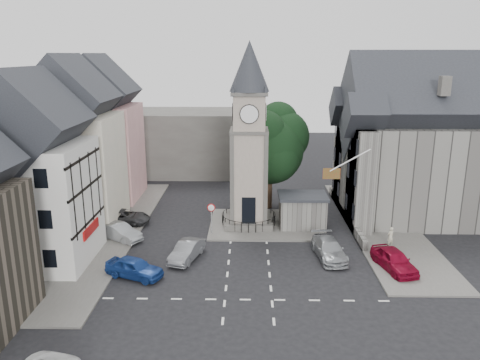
{
  "coord_description": "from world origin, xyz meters",
  "views": [
    {
      "loc": [
        -0.02,
        -32.24,
        15.16
      ],
      "look_at": [
        -0.73,
        5.0,
        5.07
      ],
      "focal_mm": 35.0,
      "sensor_mm": 36.0,
      "label": 1
    }
  ],
  "objects_px": {
    "car_west_blue": "(134,268)",
    "stone_shelter": "(302,211)",
    "car_east_red": "(394,260)",
    "clock_tower": "(249,137)",
    "pedestrian": "(390,237)"
  },
  "relations": [
    {
      "from": "clock_tower",
      "to": "pedestrian",
      "type": "xyz_separation_m",
      "value": [
        11.5,
        -4.68,
        -7.3
      ]
    },
    {
      "from": "clock_tower",
      "to": "stone_shelter",
      "type": "distance_m",
      "value": 8.15
    },
    {
      "from": "stone_shelter",
      "to": "car_west_blue",
      "type": "xyz_separation_m",
      "value": [
        -12.78,
        -9.99,
        -0.83
      ]
    },
    {
      "from": "car_west_blue",
      "to": "car_east_red",
      "type": "bearing_deg",
      "value": -63.63
    },
    {
      "from": "clock_tower",
      "to": "pedestrian",
      "type": "height_order",
      "value": "clock_tower"
    },
    {
      "from": "car_west_blue",
      "to": "pedestrian",
      "type": "height_order",
      "value": "pedestrian"
    },
    {
      "from": "pedestrian",
      "to": "car_west_blue",
      "type": "bearing_deg",
      "value": -10.25
    },
    {
      "from": "car_east_red",
      "to": "pedestrian",
      "type": "distance_m",
      "value": 4.44
    },
    {
      "from": "stone_shelter",
      "to": "pedestrian",
      "type": "bearing_deg",
      "value": -31.99
    },
    {
      "from": "pedestrian",
      "to": "car_east_red",
      "type": "bearing_deg",
      "value": 50.31
    },
    {
      "from": "stone_shelter",
      "to": "car_west_blue",
      "type": "height_order",
      "value": "stone_shelter"
    },
    {
      "from": "car_west_blue",
      "to": "stone_shelter",
      "type": "bearing_deg",
      "value": -30.18
    },
    {
      "from": "pedestrian",
      "to": "stone_shelter",
      "type": "bearing_deg",
      "value": -58.83
    },
    {
      "from": "car_west_blue",
      "to": "car_east_red",
      "type": "distance_m",
      "value": 18.55
    },
    {
      "from": "stone_shelter",
      "to": "pedestrian",
      "type": "relative_size",
      "value": 2.61
    }
  ]
}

